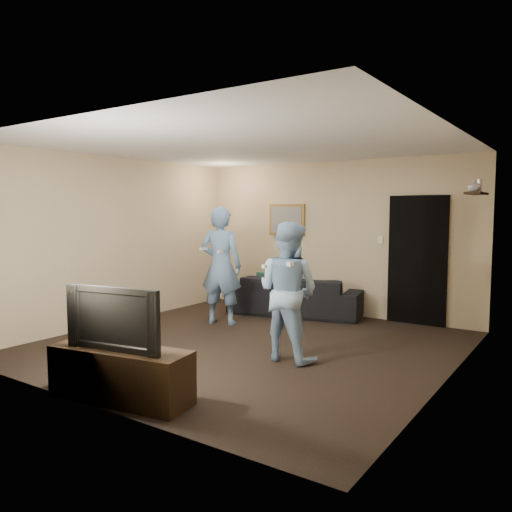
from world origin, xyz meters
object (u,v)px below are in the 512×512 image
Objects in this scene: sofa at (296,295)px; wii_player_right at (288,291)px; television at (119,317)px; tv_console at (121,374)px; wii_player_left at (221,266)px.

sofa is 1.37× the size of wii_player_right.
television is (0.58, -4.30, 0.46)m from sofa.
wii_player_right is at bearing 62.94° from television.
wii_player_left is (-1.20, 3.03, 0.67)m from tv_console.
wii_player_right is at bearing 62.94° from tv_console.
wii_player_left reaches higher than tv_console.
television is at bearing -107.21° from wii_player_right.
wii_player_right is (0.62, 1.99, 0.03)m from television.
tv_console is 0.75× the size of wii_player_left.
wii_player_left reaches higher than wii_player_right.
tv_console is 3.33m from wii_player_left.
sofa is 4.34m from tv_console.
sofa is 1.22× the size of wii_player_left.
television is at bearing 85.14° from sofa.
wii_player_left is 2.10m from wii_player_right.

